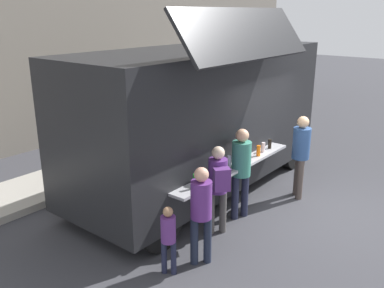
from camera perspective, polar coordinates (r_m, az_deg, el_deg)
The scene contains 8 objects.
ground_plane at distance 8.69m, azimuth 17.34°, elevation -8.77°, with size 60.00×60.00×0.00m, color #38383D.
food_truck_main at distance 8.80m, azimuth 1.37°, elevation 3.96°, with size 6.26×2.93×3.83m.
trash_bin at distance 13.92m, azimuth 5.04°, elevation 4.18°, with size 0.60×0.60×1.02m, color #2F663A.
customer_front_ordering at distance 7.71m, azimuth 6.76°, elevation -2.99°, with size 0.36×0.36×1.75m.
customer_mid_with_backpack at distance 7.12m, azimuth 3.62°, elevation -5.22°, with size 0.48×0.51×1.61m.
customer_rear_waiting at distance 6.30m, azimuth 1.27°, elevation -8.71°, with size 0.32×0.32×1.59m.
customer_extra_browsing at distance 8.82m, azimuth 14.71°, elevation -0.76°, with size 0.36×0.36×1.75m.
child_near_queue at distance 6.20m, azimuth -3.26°, elevation -12.30°, with size 0.22×0.22×1.10m.
Camera 1 is at (-7.37, -2.67, 3.76)m, focal length 38.84 mm.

